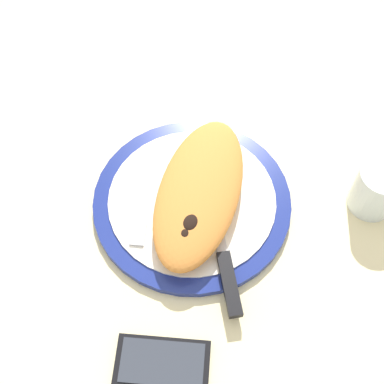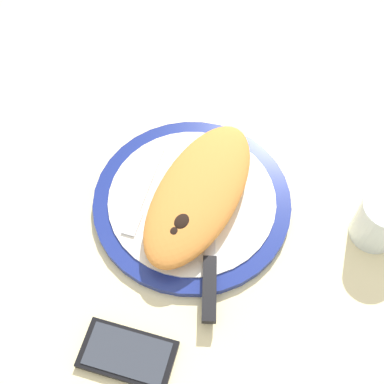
{
  "view_description": "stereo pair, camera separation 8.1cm",
  "coord_description": "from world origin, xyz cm",
  "views": [
    {
      "loc": [
        42.0,
        5.03,
        73.27
      ],
      "look_at": [
        0.0,
        0.0,
        3.64
      ],
      "focal_mm": 49.45,
      "sensor_mm": 36.0,
      "label": 1
    },
    {
      "loc": [
        40.26,
        12.98,
        73.27
      ],
      "look_at": [
        0.0,
        0.0,
        3.64
      ],
      "focal_mm": 49.45,
      "sensor_mm": 36.0,
      "label": 2
    }
  ],
  "objects": [
    {
      "name": "calzone",
      "position": [
        -0.3,
        1.13,
        4.06
      ],
      "size": [
        29.19,
        16.17,
        4.82
      ],
      "color": "orange",
      "rests_on": "plate"
    },
    {
      "name": "smartphone",
      "position": [
        25.46,
        -0.99,
        0.56
      ],
      "size": [
        7.42,
        12.97,
        1.16
      ],
      "color": "black",
      "rests_on": "ground_plane"
    },
    {
      "name": "fork",
      "position": [
        2.53,
        -7.44,
        1.84
      ],
      "size": [
        16.57,
        2.3,
        0.4
      ],
      "color": "silver",
      "rests_on": "plate"
    },
    {
      "name": "knife",
      "position": [
        10.57,
        6.1,
        2.13
      ],
      "size": [
        23.29,
        8.25,
        1.2
      ],
      "color": "silver",
      "rests_on": "plate"
    },
    {
      "name": "ground_plane",
      "position": [
        0.0,
        0.0,
        -1.5
      ],
      "size": [
        150.0,
        150.0,
        3.0
      ],
      "primitive_type": "cube",
      "color": "beige"
    },
    {
      "name": "water_glass",
      "position": [
        -3.58,
        28.16,
        3.69
      ],
      "size": [
        7.22,
        7.22,
        8.31
      ],
      "color": "silver",
      "rests_on": "ground_plane"
    },
    {
      "name": "plate",
      "position": [
        0.0,
        0.0,
        0.78
      ],
      "size": [
        31.39,
        31.39,
        1.64
      ],
      "color": "navy",
      "rests_on": "ground_plane"
    }
  ]
}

